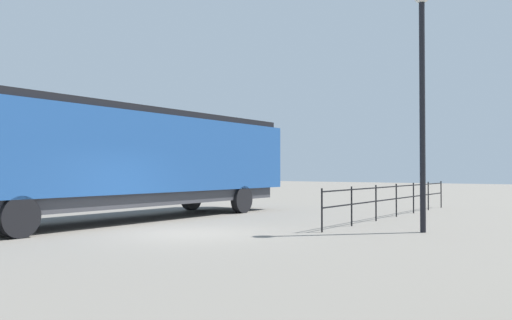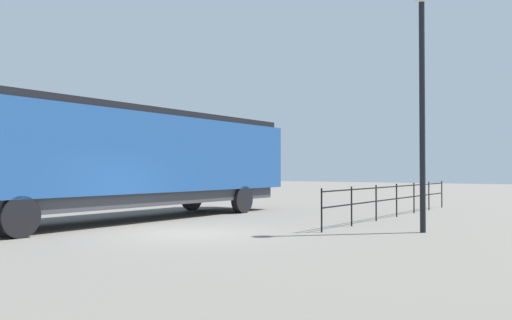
% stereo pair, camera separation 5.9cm
% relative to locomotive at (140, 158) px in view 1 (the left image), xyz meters
% --- Properties ---
extents(ground_plane, '(120.00, 120.00, 0.00)m').
position_rel_locomotive_xyz_m(ground_plane, '(4.17, -2.15, -2.20)').
color(ground_plane, '#666059').
extents(locomotive, '(3.06, 15.12, 3.89)m').
position_rel_locomotive_xyz_m(locomotive, '(0.00, 0.00, 0.00)').
color(locomotive, navy).
rests_on(locomotive, ground_plane).
extents(lamp_post, '(0.50, 0.50, 7.01)m').
position_rel_locomotive_xyz_m(lamp_post, '(9.54, 1.83, 2.59)').
color(lamp_post, black).
rests_on(lamp_post, ground_plane).
extents(platform_fence, '(0.05, 11.98, 1.24)m').
position_rel_locomotive_xyz_m(platform_fence, '(7.19, 6.19, -1.39)').
color(platform_fence, black).
rests_on(platform_fence, ground_plane).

